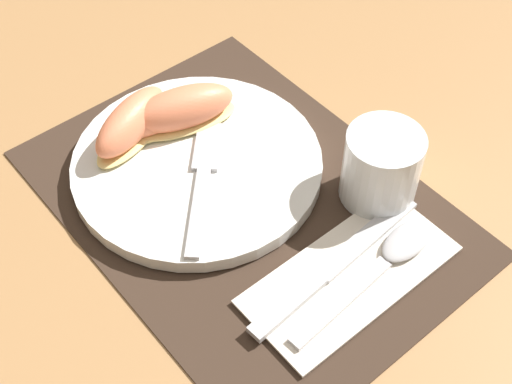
% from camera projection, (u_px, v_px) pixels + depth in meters
% --- Properties ---
extents(ground_plane, '(3.00, 3.00, 0.00)m').
position_uv_depth(ground_plane, '(246.00, 202.00, 0.72)').
color(ground_plane, '#A37547').
extents(placemat, '(0.44, 0.32, 0.00)m').
position_uv_depth(placemat, '(246.00, 201.00, 0.72)').
color(placemat, '#38281E').
rests_on(placemat, ground_plane).
extents(plate, '(0.26, 0.26, 0.02)m').
position_uv_depth(plate, '(197.00, 165.00, 0.74)').
color(plate, white).
rests_on(plate, placemat).
extents(juice_glass, '(0.08, 0.08, 0.08)m').
position_uv_depth(juice_glass, '(381.00, 170.00, 0.70)').
color(juice_glass, silver).
rests_on(juice_glass, placemat).
extents(napkin, '(0.10, 0.21, 0.00)m').
position_uv_depth(napkin, '(350.00, 274.00, 0.66)').
color(napkin, silver).
rests_on(napkin, placemat).
extents(knife, '(0.03, 0.22, 0.01)m').
position_uv_depth(knife, '(333.00, 267.00, 0.66)').
color(knife, '#BCBCC1').
rests_on(knife, napkin).
extents(spoon, '(0.04, 0.19, 0.01)m').
position_uv_depth(spoon, '(390.00, 256.00, 0.67)').
color(spoon, '#BCBCC1').
rests_on(spoon, napkin).
extents(fork, '(0.14, 0.14, 0.00)m').
position_uv_depth(fork, '(203.00, 176.00, 0.72)').
color(fork, '#BCBCC1').
rests_on(fork, plate).
extents(citrus_wedge_0, '(0.08, 0.13, 0.04)m').
position_uv_depth(citrus_wedge_0, '(183.00, 110.00, 0.76)').
color(citrus_wedge_0, '#F4DB84').
rests_on(citrus_wedge_0, plate).
extents(citrus_wedge_1, '(0.05, 0.12, 0.03)m').
position_uv_depth(citrus_wedge_1, '(162.00, 115.00, 0.76)').
color(citrus_wedge_1, '#F4DB84').
rests_on(citrus_wedge_1, plate).
extents(citrus_wedge_2, '(0.08, 0.12, 0.04)m').
position_uv_depth(citrus_wedge_2, '(131.00, 124.00, 0.74)').
color(citrus_wedge_2, '#F4DB84').
rests_on(citrus_wedge_2, plate).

